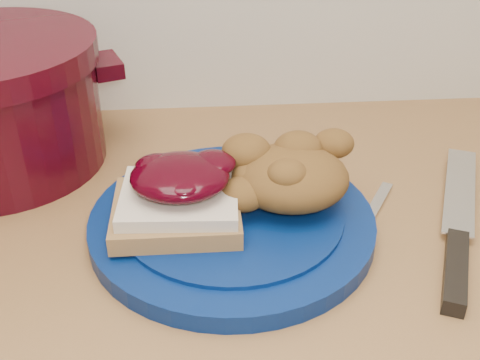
{
  "coord_description": "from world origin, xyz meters",
  "views": [
    {
      "loc": [
        0.02,
        0.98,
        1.28
      ],
      "look_at": [
        0.07,
        1.51,
        0.95
      ],
      "focal_mm": 45.0,
      "sensor_mm": 36.0,
      "label": 1
    }
  ],
  "objects": [
    {
      "name": "butter_knife",
      "position": [
        0.2,
        1.49,
        0.9
      ],
      "size": [
        0.09,
        0.14,
        0.0
      ],
      "primitive_type": "cube",
      "rotation": [
        0.0,
        0.0,
        1.02
      ],
      "color": "silver",
      "rests_on": "wood_countertop"
    },
    {
      "name": "chef_knife",
      "position": [
        0.28,
        1.44,
        0.91
      ],
      "size": [
        0.14,
        0.28,
        0.02
      ],
      "rotation": [
        0.0,
        0.0,
        1.17
      ],
      "color": "black",
      "rests_on": "wood_countertop"
    },
    {
      "name": "plate",
      "position": [
        0.06,
        1.49,
        0.91
      ],
      "size": [
        0.33,
        0.33,
        0.02
      ],
      "primitive_type": "cylinder",
      "rotation": [
        0.0,
        0.0,
        -0.11
      ],
      "color": "#061C54",
      "rests_on": "wood_countertop"
    },
    {
      "name": "sandwich",
      "position": [
        0.0,
        1.48,
        0.95
      ],
      "size": [
        0.13,
        0.11,
        0.06
      ],
      "rotation": [
        0.0,
        0.0,
        -0.11
      ],
      "color": "olive",
      "rests_on": "plate"
    },
    {
      "name": "stuffing_mound",
      "position": [
        0.12,
        1.5,
        0.95
      ],
      "size": [
        0.13,
        0.12,
        0.06
      ],
      "primitive_type": "ellipsoid",
      "rotation": [
        0.0,
        0.0,
        -0.11
      ],
      "color": "brown",
      "rests_on": "plate"
    }
  ]
}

